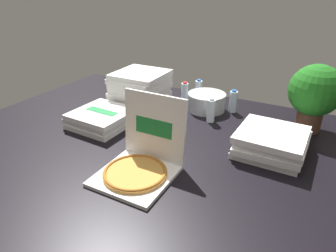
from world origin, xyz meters
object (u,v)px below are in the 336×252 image
Objects in this scene: water_bottle_0 at (233,102)px; water_bottle_2 at (185,93)px; potted_plant at (315,93)px; water_bottle_3 at (199,90)px; water_bottle_1 at (211,111)px; pizza_stack_right_near at (271,142)px; pizza_stack_left_near at (140,90)px; ice_bucket at (206,102)px; open_pizza_box at (140,161)px; pizza_stack_left_far at (102,118)px.

water_bottle_2 is (-0.46, 0.00, 0.00)m from water_bottle_0.
water_bottle_3 is at bearing 168.53° from potted_plant.
water_bottle_1 is at bearing -37.44° from water_bottle_2.
water_bottle_0 is at bearing 127.50° from pizza_stack_right_near.
water_bottle_2 is at bearing 45.01° from pizza_stack_left_near.
water_bottle_0 is 0.64m from potted_plant.
pizza_stack_left_near is 2.31× the size of water_bottle_0.
water_bottle_0 and water_bottle_1 have the same top height.
potted_plant is at bearing -0.10° from ice_bucket.
open_pizza_box is at bearing -82.33° from water_bottle_3.
water_bottle_3 is (-0.17, 1.28, 0.02)m from open_pizza_box.
water_bottle_1 is (0.73, 0.47, 0.03)m from pizza_stack_left_far.
open_pizza_box is 1.40× the size of ice_bucket.
ice_bucket is at bearing -163.95° from water_bottle_0.
water_bottle_2 is at bearing 179.49° from water_bottle_0.
ice_bucket is at bearing 90.65° from open_pizza_box.
pizza_stack_left_near reaches higher than water_bottle_1.
water_bottle_3 is 1.03m from potted_plant.
water_bottle_0 is at bearing 79.73° from open_pizza_box.
water_bottle_1 and water_bottle_2 have the same top height.
water_bottle_2 is (-0.26, 1.14, 0.02)m from open_pizza_box.
water_bottle_1 reaches higher than pizza_stack_left_far.
open_pizza_box reaches higher than pizza_stack_right_near.
pizza_stack_left_near is at bearing 122.85° from open_pizza_box.
pizza_stack_left_far is (-0.07, -0.45, -0.10)m from pizza_stack_left_near.
water_bottle_1 is at bearing -55.64° from water_bottle_3.
pizza_stack_left_near is 2.31× the size of water_bottle_3.
potted_plant is (0.61, -0.06, 0.20)m from water_bottle_0.
water_bottle_0 is 1.00× the size of water_bottle_3.
pizza_stack_left_far is at bearing -115.87° from water_bottle_2.
pizza_stack_left_near reaches higher than water_bottle_3.
pizza_stack_left_far is 1.37× the size of ice_bucket.
pizza_stack_right_near reaches higher than ice_bucket.
open_pizza_box reaches higher than water_bottle_3.
open_pizza_box reaches higher than pizza_stack_left_near.
pizza_stack_left_far is 0.87m from water_bottle_1.
water_bottle_3 is (0.08, 0.13, 0.00)m from water_bottle_2.
pizza_stack_left_far is 2.29× the size of water_bottle_1.
water_bottle_0 is 1.00× the size of water_bottle_1.
pizza_stack_left_near is 0.91× the size of potted_plant.
pizza_stack_left_near is at bearing 81.39° from pizza_stack_left_far.
pizza_stack_left_near is at bearing -134.99° from water_bottle_2.
water_bottle_3 is at bearing 160.27° from water_bottle_0.
water_bottle_2 is (-0.89, 0.56, 0.01)m from pizza_stack_right_near.
water_bottle_0 is (0.22, 0.06, 0.02)m from ice_bucket.
water_bottle_0 reaches higher than pizza_stack_right_near.
pizza_stack_right_near is at bearing -32.14° from water_bottle_2.
pizza_stack_left_far is 2.29× the size of water_bottle_0.
water_bottle_0 is (-0.42, 0.55, 0.01)m from pizza_stack_right_near.
potted_plant reaches higher than ice_bucket.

